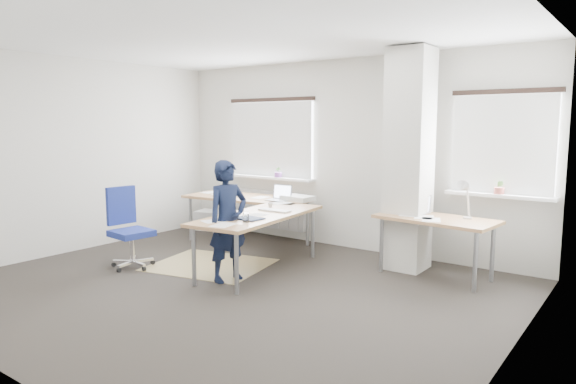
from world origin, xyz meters
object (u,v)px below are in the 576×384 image
Objects in this scene: desk_main at (256,207)px; task_chair at (130,245)px; person at (228,221)px; desk_side at (436,221)px.

desk_main is 1.75m from task_chair.
person reaches higher than task_chair.
task_chair reaches higher than desk_main.
desk_side is 2.51m from person.
desk_main is at bearing -162.00° from desk_side.
person reaches higher than desk_main.
desk_main is at bearing 36.28° from person.
desk_main is 2.46m from desk_side.
person is at bearing -72.18° from desk_main.
task_chair is (-0.93, -1.43, -0.40)m from desk_main.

